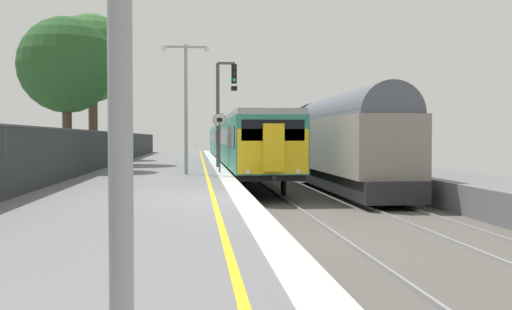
% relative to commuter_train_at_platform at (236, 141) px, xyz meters
% --- Properties ---
extents(ground, '(17.40, 110.00, 1.21)m').
position_rel_commuter_train_at_platform_xyz_m(ground, '(0.54, -28.13, -1.88)').
color(ground, slate).
extents(commuter_train_at_platform, '(2.83, 42.77, 3.81)m').
position_rel_commuter_train_at_platform_xyz_m(commuter_train_at_platform, '(0.00, 0.00, 0.00)').
color(commuter_train_at_platform, '#2D846B').
rests_on(commuter_train_at_platform, ground).
extents(freight_train_adjacent_track, '(2.60, 56.59, 4.50)m').
position_rel_commuter_train_at_platform_xyz_m(freight_train_adjacent_track, '(4.00, 4.63, 0.19)').
color(freight_train_adjacent_track, '#232326').
rests_on(freight_train_adjacent_track, ground).
extents(signal_gantry, '(1.10, 0.24, 5.47)m').
position_rel_commuter_train_at_platform_xyz_m(signal_gantry, '(-1.49, -12.27, 2.13)').
color(signal_gantry, '#47474C').
rests_on(signal_gantry, ground).
extents(speed_limit_sign, '(0.59, 0.08, 2.62)m').
position_rel_commuter_train_at_platform_xyz_m(speed_limit_sign, '(-1.85, -16.99, 0.41)').
color(speed_limit_sign, '#59595B').
rests_on(speed_limit_sign, ground).
extents(platform_lamp_mid, '(2.00, 0.20, 5.44)m').
position_rel_commuter_train_at_platform_xyz_m(platform_lamp_mid, '(-3.30, -18.10, 1.96)').
color(platform_lamp_mid, '#93999E').
rests_on(platform_lamp_mid, ground).
extents(platform_back_fence, '(0.07, 99.00, 1.88)m').
position_rel_commuter_train_at_platform_xyz_m(platform_back_fence, '(-7.55, -28.13, -0.29)').
color(platform_back_fence, '#282B2D').
rests_on(platform_back_fence, ground).
extents(background_tree_left, '(3.83, 3.83, 7.91)m').
position_rel_commuter_train_at_platform_xyz_m(background_tree_left, '(-9.95, -0.68, 4.57)').
color(background_tree_left, '#473323').
rests_on(background_tree_left, ground).
extents(background_tree_centre, '(4.47, 4.47, 7.16)m').
position_rel_commuter_train_at_platform_xyz_m(background_tree_centre, '(-8.89, -14.87, 3.54)').
color(background_tree_centre, '#473323').
rests_on(background_tree_centre, ground).
extents(background_tree_right, '(4.64, 4.64, 8.68)m').
position_rel_commuter_train_at_platform_xyz_m(background_tree_right, '(-8.95, -8.23, 4.91)').
color(background_tree_right, '#473323').
rests_on(background_tree_right, ground).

